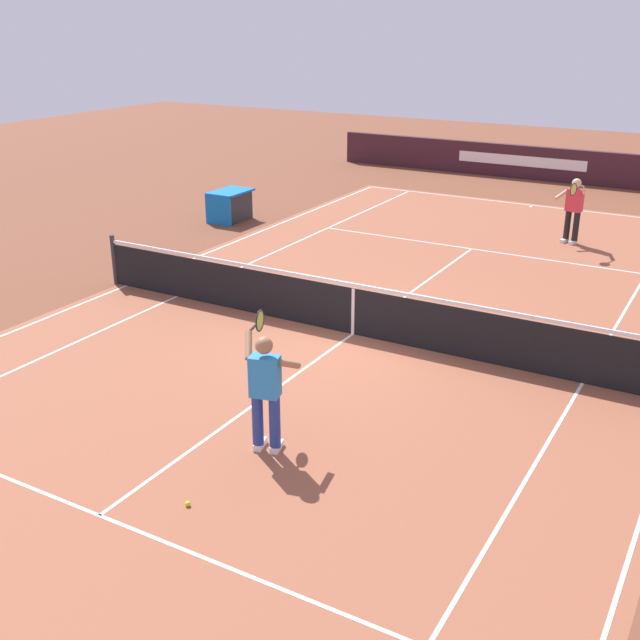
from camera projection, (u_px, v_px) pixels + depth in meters
ground_plane at (353, 334)px, 14.26m from camera, size 60.00×60.00×0.00m
court_slab at (353, 334)px, 14.26m from camera, size 24.20×11.40×0.00m
court_line_markings at (353, 334)px, 14.26m from camera, size 23.85×11.05×0.01m
tennis_net at (353, 309)px, 14.08m from camera, size 0.10×11.70×1.08m
stadium_barrier at (566, 166)px, 26.90m from camera, size 0.26×17.00×1.15m
tennis_player_near at (265, 387)px, 10.15m from camera, size 0.99×0.86×1.70m
tennis_player_far at (574, 207)px, 19.60m from camera, size 1.17×0.75×1.70m
tennis_ball at (188, 504)px, 9.26m from camera, size 0.07×0.07×0.07m
equipment_cart_tarped at (230, 205)px, 21.94m from camera, size 1.25×0.84×0.85m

